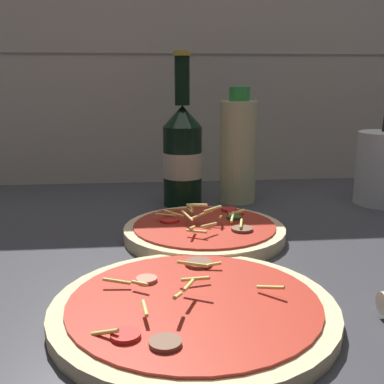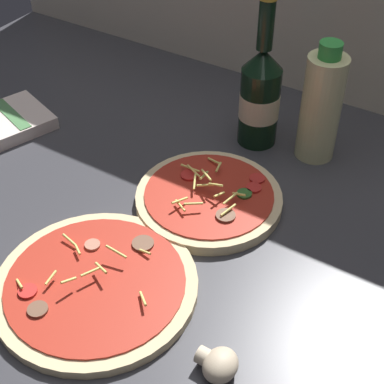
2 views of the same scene
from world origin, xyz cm
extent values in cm
cube|color=#38383D|center=(0.00, 0.00, 1.25)|extent=(160.00, 90.00, 2.50)
cylinder|color=beige|center=(-8.74, -17.62, 3.21)|extent=(27.54, 27.54, 1.43)
cylinder|color=#B22D1E|center=(-8.74, -17.62, 4.08)|extent=(24.23, 24.23, 0.30)
cylinder|color=brown|center=(-7.28, -8.71, 4.43)|extent=(3.15, 3.15, 0.40)
cylinder|color=red|center=(-15.00, -23.79, 4.43)|extent=(2.53, 2.53, 0.40)
cylinder|color=#B7755B|center=(-13.20, -12.71, 4.43)|extent=(2.23, 2.23, 0.40)
cylinder|color=brown|center=(-11.82, -25.30, 4.43)|extent=(2.66, 2.66, 0.40)
cylinder|color=#EADB6B|center=(-13.86, -15.00, 5.04)|extent=(1.74, 1.28, 0.40)
cylinder|color=#EADB6B|center=(-5.87, -10.16, 4.78)|extent=(1.98, 0.45, 0.67)
cylinder|color=#EADB6B|center=(-1.18, -17.22, 5.03)|extent=(2.47, 2.14, 0.99)
cylinder|color=#EADB6B|center=(-10.49, -20.59, 6.19)|extent=(1.06, 2.21, 0.90)
cylinder|color=#EADB6B|center=(-9.22, -17.72, 5.87)|extent=(1.47, 2.75, 0.52)
cylinder|color=#EADB6B|center=(-16.68, -23.54, 4.63)|extent=(2.48, 1.48, 1.16)
cylinder|color=#EADB6B|center=(-16.21, -14.03, 4.94)|extent=(2.88, 0.85, 0.71)
cylinder|color=#EADB6B|center=(-8.40, -13.23, 6.16)|extent=(3.34, 0.54, 1.00)
cylinder|color=#EADB6B|center=(-8.46, -16.49, 5.91)|extent=(2.84, 1.39, 0.92)
cylinder|color=#EADB6B|center=(-13.40, -20.94, 5.30)|extent=(0.66, 2.47, 0.57)
cylinder|color=beige|center=(-4.81, 5.53, 3.38)|extent=(23.03, 23.03, 1.77)
cylinder|color=#B22D1E|center=(-4.81, 5.53, 4.42)|extent=(20.27, 20.27, 0.30)
cylinder|color=red|center=(-9.69, 7.55, 4.77)|extent=(2.81, 2.81, 0.40)
cylinder|color=red|center=(0.58, 10.22, 4.77)|extent=(2.44, 2.44, 0.40)
cylinder|color=red|center=(0.47, 12.51, 4.77)|extent=(2.48, 2.48, 0.40)
cylinder|color=brown|center=(-0.19, 2.27, 4.77)|extent=(3.00, 3.00, 0.40)
cylinder|color=#336628|center=(0.21, 8.15, 4.77)|extent=(2.37, 2.37, 0.40)
cylinder|color=#EADB6B|center=(0.32, 3.01, 5.33)|extent=(1.10, 3.18, 0.57)
cylinder|color=#EADB6B|center=(-5.20, 5.59, 6.04)|extent=(3.33, 1.32, 1.24)
cylinder|color=#EADB6B|center=(-10.18, 8.62, 5.28)|extent=(3.27, 0.98, 0.90)
cylinder|color=#EADB6B|center=(-7.29, 5.28, 6.03)|extent=(1.64, 2.76, 1.08)
cylinder|color=#EADB6B|center=(-2.60, 4.79, 5.87)|extent=(0.91, 2.31, 0.84)
cylinder|color=#EADB6B|center=(-5.80, 6.31, 7.31)|extent=(2.97, 2.22, 0.74)
cylinder|color=#EADB6B|center=(-4.80, 0.89, 5.92)|extent=(2.51, 2.08, 0.51)
cylinder|color=#EADB6B|center=(0.06, 6.29, 6.04)|extent=(2.36, 0.59, 1.08)
cylinder|color=#EADB6B|center=(-6.20, 10.84, 5.68)|extent=(0.73, 2.26, 0.63)
cylinder|color=#EADB6B|center=(-9.04, 7.82, 5.71)|extent=(2.99, 1.10, 1.13)
cylinder|color=#EADB6B|center=(-6.55, 0.23, 5.40)|extent=(2.70, 1.74, 0.46)
cylinder|color=#EADB6B|center=(-0.83, 5.14, 5.68)|extent=(1.22, 3.01, 0.93)
cylinder|color=#EADB6B|center=(-3.64, 5.48, 6.87)|extent=(2.57, 0.50, 1.11)
cylinder|color=#EADB6B|center=(-8.00, 12.49, 5.12)|extent=(2.61, 0.99, 0.66)
cylinder|color=#EADB6B|center=(-7.07, 0.63, 5.70)|extent=(1.26, 3.02, 0.96)
cylinder|color=#EADB6B|center=(-6.70, 7.13, 6.28)|extent=(0.61, 2.73, 0.81)
cylinder|color=black|center=(-6.34, 24.91, 9.57)|extent=(6.90, 6.90, 14.15)
cone|color=black|center=(-6.34, 24.91, 18.51)|extent=(6.90, 6.90, 3.73)
cylinder|color=black|center=(-6.34, 24.91, 24.52)|extent=(2.62, 2.62, 8.29)
cylinder|color=beige|center=(-6.34, 24.91, 9.86)|extent=(6.97, 6.97, 4.53)
cylinder|color=beige|center=(4.05, 26.52, 11.74)|extent=(6.69, 6.69, 18.49)
cylinder|color=green|center=(4.05, 26.52, 22.25)|extent=(3.68, 3.68, 2.52)
cylinder|color=beige|center=(9.89, -19.96, 4.19)|extent=(2.18, 2.18, 2.18)
ellipsoid|color=#C6B293|center=(11.82, -19.96, 4.19)|extent=(4.12, 4.84, 3.39)
cube|color=beige|center=(-46.89, 5.19, 3.70)|extent=(15.95, 15.75, 2.40)
cube|color=#4C7F4C|center=(-46.89, 5.19, 4.98)|extent=(12.06, 6.01, 0.16)
camera|label=1|loc=(-13.16, -59.70, 24.82)|focal=45.00mm
camera|label=2|loc=(29.63, -54.87, 64.10)|focal=55.00mm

